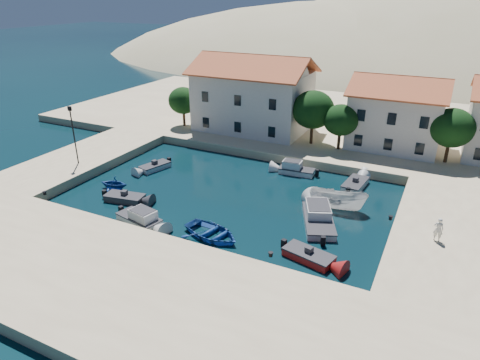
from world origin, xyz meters
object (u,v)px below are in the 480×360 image
at_px(building_left, 253,92).
at_px(building_mid, 397,111).
at_px(pedestrian, 438,229).
at_px(rowboat_south, 212,237).
at_px(boat_east, 337,209).
at_px(lamppost, 73,130).
at_px(cabin_cruiser_south, 139,218).
at_px(cabin_cruiser_east, 318,219).

height_order(building_left, building_mid, building_left).
relative_size(building_mid, pedestrian, 5.59).
distance_m(rowboat_south, boat_east, 12.02).
height_order(lamppost, boat_east, lamppost).
relative_size(cabin_cruiser_south, cabin_cruiser_east, 0.71).
relative_size(building_left, lamppost, 2.36).
distance_m(lamppost, cabin_cruiser_south, 15.05).
height_order(building_left, rowboat_south, building_left).
height_order(rowboat_south, pedestrian, pedestrian).
bearing_deg(building_left, lamppost, -119.90).
bearing_deg(cabin_cruiser_south, building_mid, 71.01).
xyz_separation_m(building_left, pedestrian, (24.24, -19.75, -4.00)).
distance_m(rowboat_south, cabin_cruiser_east, 9.12).
relative_size(cabin_cruiser_south, boat_east, 0.85).
bearing_deg(pedestrian, building_mid, -70.36).
xyz_separation_m(building_mid, lamppost, (-29.50, -21.00, -0.47)).
height_order(cabin_cruiser_east, pedestrian, pedestrian).
distance_m(cabin_cruiser_south, rowboat_south, 6.67).
xyz_separation_m(rowboat_south, boat_east, (7.73, 9.20, 0.00)).
xyz_separation_m(building_left, boat_east, (15.89, -16.14, -5.94)).
bearing_deg(building_mid, cabin_cruiser_south, -121.21).
height_order(cabin_cruiser_south, boat_east, cabin_cruiser_south).
relative_size(building_mid, cabin_cruiser_south, 2.38).
distance_m(building_left, pedestrian, 31.52).
bearing_deg(boat_east, rowboat_south, 134.19).
relative_size(rowboat_south, boat_east, 0.96).
bearing_deg(pedestrian, boat_east, -20.51).
bearing_deg(pedestrian, building_left, -36.27).
distance_m(cabin_cruiser_south, cabin_cruiser_east, 15.14).
height_order(lamppost, cabin_cruiser_east, lamppost).
bearing_deg(rowboat_south, pedestrian, -57.69).
bearing_deg(building_mid, pedestrian, -73.27).
bearing_deg(boat_east, building_mid, -12.79).
xyz_separation_m(building_left, lamppost, (-11.50, -20.00, -1.18)).
xyz_separation_m(building_left, building_mid, (18.00, 1.00, -0.71)).
bearing_deg(building_mid, building_left, -176.82).
relative_size(cabin_cruiser_south, rowboat_south, 0.88).
bearing_deg(building_left, rowboat_south, -72.16).
bearing_deg(cabin_cruiser_south, building_left, 105.62).
relative_size(lamppost, rowboat_south, 1.25).
height_order(lamppost, rowboat_south, lamppost).
bearing_deg(pedestrian, cabin_cruiser_south, 18.65).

